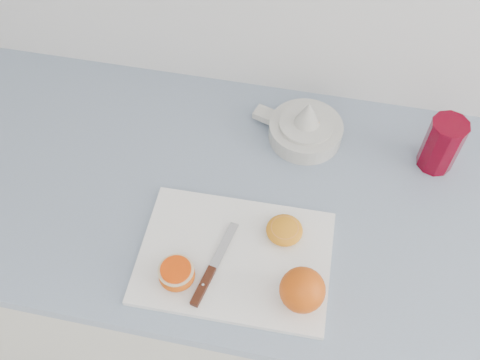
# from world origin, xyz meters

# --- Properties ---
(counter) EXTENTS (2.65, 0.64, 0.89)m
(counter) POSITION_xyz_m (-0.08, 1.70, 0.45)
(counter) COLOR beige
(counter) RESTS_ON ground
(cutting_board) EXTENTS (0.35, 0.26, 0.01)m
(cutting_board) POSITION_xyz_m (-0.24, 1.54, 0.90)
(cutting_board) COLOR white
(cutting_board) RESTS_ON counter
(whole_orange) EXTENTS (0.08, 0.08, 0.08)m
(whole_orange) POSITION_xyz_m (-0.11, 1.48, 0.94)
(whole_orange) COLOR #CF3600
(whole_orange) RESTS_ON cutting_board
(half_orange) EXTENTS (0.06, 0.06, 0.04)m
(half_orange) POSITION_xyz_m (-0.33, 1.48, 0.92)
(half_orange) COLOR #CF3600
(half_orange) RESTS_ON cutting_board
(squeezed_shell) EXTENTS (0.07, 0.07, 0.03)m
(squeezed_shell) POSITION_xyz_m (-0.16, 1.61, 0.92)
(squeezed_shell) COLOR orange
(squeezed_shell) RESTS_ON cutting_board
(paring_knife) EXTENTS (0.05, 0.18, 0.01)m
(paring_knife) POSITION_xyz_m (-0.28, 1.49, 0.91)
(paring_knife) COLOR #431D11
(paring_knife) RESTS_ON cutting_board
(citrus_juicer) EXTENTS (0.20, 0.16, 0.11)m
(citrus_juicer) POSITION_xyz_m (-0.16, 1.86, 0.92)
(citrus_juicer) COLOR silver
(citrus_juicer) RESTS_ON counter
(red_tumbler) EXTENTS (0.07, 0.07, 0.12)m
(red_tumbler) POSITION_xyz_m (0.12, 1.85, 0.95)
(red_tumbler) COLOR #6C0012
(red_tumbler) RESTS_ON counter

